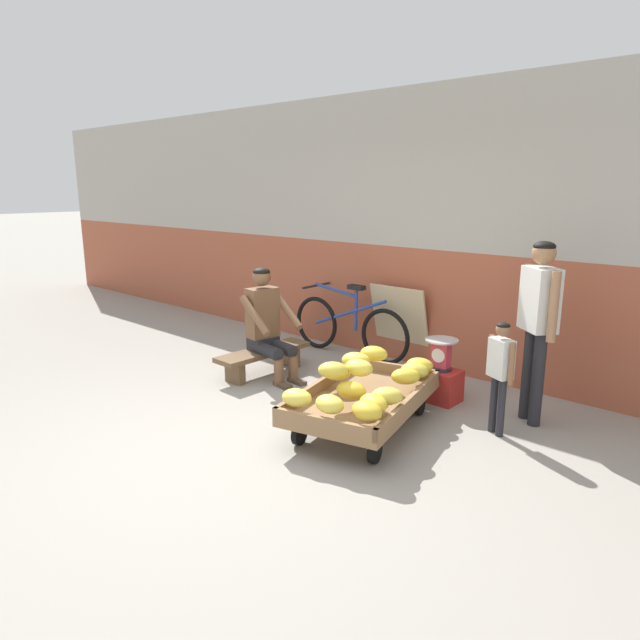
# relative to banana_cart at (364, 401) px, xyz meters

# --- Properties ---
(ground_plane) EXTENTS (80.00, 80.00, 0.00)m
(ground_plane) POSITION_rel_banana_cart_xyz_m (-0.44, -0.97, -0.24)
(ground_plane) COLOR gray
(back_wall) EXTENTS (16.00, 0.30, 2.96)m
(back_wall) POSITION_rel_banana_cart_xyz_m (-0.44, 1.92, 1.24)
(back_wall) COLOR #A35138
(back_wall) RESTS_ON ground
(banana_cart) EXTENTS (1.16, 1.60, 0.36)m
(banana_cart) POSITION_rel_banana_cart_xyz_m (0.00, 0.00, 0.00)
(banana_cart) COLOR #8E6B47
(banana_cart) RESTS_ON ground
(banana_pile) EXTENTS (0.98, 1.50, 0.26)m
(banana_pile) POSITION_rel_banana_cart_xyz_m (0.08, -0.08, 0.22)
(banana_pile) COLOR yellow
(banana_pile) RESTS_ON banana_cart
(low_bench) EXTENTS (0.33, 1.11, 0.27)m
(low_bench) POSITION_rel_banana_cart_xyz_m (-1.64, 0.40, -0.04)
(low_bench) COLOR brown
(low_bench) RESTS_ON ground
(vendor_seated) EXTENTS (0.71, 0.54, 1.14)m
(vendor_seated) POSITION_rel_banana_cart_xyz_m (-1.56, 0.38, 0.33)
(vendor_seated) COLOR brown
(vendor_seated) RESTS_ON ground
(plastic_crate) EXTENTS (0.36, 0.28, 0.30)m
(plastic_crate) POSITION_rel_banana_cart_xyz_m (0.14, 0.97, -0.09)
(plastic_crate) COLOR red
(plastic_crate) RESTS_ON ground
(weighing_scale) EXTENTS (0.30, 0.30, 0.29)m
(weighing_scale) POSITION_rel_banana_cart_xyz_m (0.14, 0.97, 0.21)
(weighing_scale) COLOR #28282D
(weighing_scale) RESTS_ON plastic_crate
(bicycle_near_left) EXTENTS (1.66, 0.48, 0.86)m
(bicycle_near_left) POSITION_rel_banana_cart_xyz_m (-1.40, 1.52, 0.11)
(bicycle_near_left) COLOR black
(bicycle_near_left) RESTS_ON ground
(sign_board) EXTENTS (0.70, 0.24, 0.88)m
(sign_board) POSITION_rel_banana_cart_xyz_m (-0.83, 1.73, 0.20)
(sign_board) COLOR #C6B289
(sign_board) RESTS_ON ground
(customer_adult) EXTENTS (0.40, 0.36, 1.53)m
(customer_adult) POSITION_rel_banana_cart_xyz_m (0.96, 1.07, 0.71)
(customer_adult) COLOR #232328
(customer_adult) RESTS_ON ground
(customer_child) EXTENTS (0.27, 0.19, 0.93)m
(customer_child) POSITION_rel_banana_cart_xyz_m (0.86, 0.64, 0.33)
(customer_child) COLOR #232328
(customer_child) RESTS_ON ground
(shopping_bag) EXTENTS (0.18, 0.12, 0.24)m
(shopping_bag) POSITION_rel_banana_cart_xyz_m (0.01, 0.65, -0.12)
(shopping_bag) COLOR green
(shopping_bag) RESTS_ON ground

